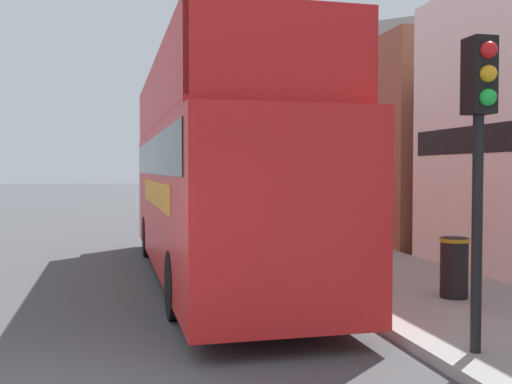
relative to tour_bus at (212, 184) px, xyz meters
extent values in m
plane|color=#4C4C4F|center=(-3.05, 14.36, -1.91)|extent=(144.00, 144.00, 0.00)
cube|color=#999993|center=(3.30, 11.36, -1.84)|extent=(3.43, 108.00, 0.14)
cube|color=#935642|center=(8.01, 10.56, 1.01)|extent=(6.00, 17.67, 5.83)
pyramid|color=#383333|center=(8.01, 10.56, 5.09)|extent=(6.00, 17.67, 2.33)
cube|color=red|center=(0.00, -0.13, -0.29)|extent=(2.65, 11.01, 2.69)
cube|color=orange|center=(0.01, -0.68, -0.15)|extent=(2.57, 6.08, 0.45)
cube|color=black|center=(0.00, -0.13, 0.56)|extent=(2.66, 10.13, 0.70)
cube|color=red|center=(0.00, -0.13, 1.11)|extent=(2.63, 10.13, 0.10)
cube|color=red|center=(-1.17, -0.16, 1.74)|extent=(0.28, 10.09, 1.17)
cube|color=red|center=(1.18, -0.11, 1.74)|extent=(0.28, 10.09, 1.17)
cube|color=red|center=(0.10, -5.14, 1.74)|extent=(2.42, 0.12, 1.17)
cube|color=red|center=(-0.08, 4.14, 1.74)|extent=(2.45, 1.58, 1.17)
cylinder|color=black|center=(-1.16, 3.24, -1.40)|extent=(0.30, 1.02, 1.01)
cylinder|color=black|center=(1.02, 3.29, -1.40)|extent=(0.30, 1.02, 1.01)
cylinder|color=black|center=(-1.02, -3.34, -1.40)|extent=(0.30, 1.02, 1.01)
cylinder|color=black|center=(1.16, -3.29, -1.40)|extent=(0.30, 1.02, 1.01)
cube|color=silver|center=(0.43, 8.95, -1.41)|extent=(1.86, 4.08, 0.66)
cube|color=black|center=(0.44, 8.83, -0.85)|extent=(1.61, 1.97, 0.48)
cylinder|color=black|center=(-0.41, 10.19, -1.61)|extent=(0.21, 0.61, 0.61)
cylinder|color=black|center=(1.24, 10.22, -1.61)|extent=(0.21, 0.61, 0.61)
cylinder|color=black|center=(-0.37, 7.68, -1.61)|extent=(0.21, 0.61, 0.61)
cylinder|color=black|center=(1.28, 7.70, -1.61)|extent=(0.21, 0.61, 0.61)
cylinder|color=black|center=(2.09, -6.13, -0.43)|extent=(0.12, 0.12, 2.68)
cube|color=black|center=(2.09, -6.13, 1.33)|extent=(0.28, 0.31, 0.85)
sphere|color=red|center=(2.09, -6.30, 1.59)|extent=(0.19, 0.19, 0.19)
sphere|color=orange|center=(2.09, -6.30, 1.33)|extent=(0.19, 0.19, 0.19)
sphere|color=green|center=(2.09, -6.30, 1.08)|extent=(0.19, 0.19, 0.19)
cylinder|color=black|center=(2.01, -1.02, 0.45)|extent=(0.13, 0.13, 4.44)
cylinder|color=silver|center=(2.01, -1.02, 2.89)|extent=(0.32, 0.32, 0.45)
cone|color=black|center=(2.01, -1.02, 3.23)|extent=(0.35, 0.35, 0.22)
cylinder|color=black|center=(2.27, 7.16, 0.04)|extent=(0.13, 0.13, 3.63)
cylinder|color=silver|center=(2.27, 7.16, 2.08)|extent=(0.32, 0.32, 0.45)
cone|color=black|center=(2.27, 7.16, 2.42)|extent=(0.35, 0.35, 0.22)
cylinder|color=black|center=(2.22, 15.35, 0.18)|extent=(0.13, 0.13, 3.90)
cylinder|color=silver|center=(2.22, 15.35, 2.36)|extent=(0.32, 0.32, 0.45)
cone|color=black|center=(2.22, 15.35, 2.70)|extent=(0.35, 0.35, 0.22)
cylinder|color=black|center=(3.41, -3.46, -1.28)|extent=(0.44, 0.44, 0.97)
cylinder|color=#B28E1E|center=(3.41, -3.46, -0.84)|extent=(0.48, 0.48, 0.06)
camera|label=1|loc=(-1.79, -12.11, 0.29)|focal=42.00mm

